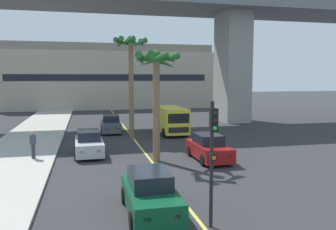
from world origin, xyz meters
TOP-DOWN VIEW (x-y plane):
  - lane_stripe_center at (0.00, 24.00)m, footprint 0.14×56.00m
  - bridge_overpass at (1.13, 34.95)m, footprint 70.99×8.00m
  - pier_building_backdrop at (0.00, 55.82)m, footprint 33.56×8.04m
  - car_queue_front at (-3.58, 20.88)m, footprint 1.92×4.14m
  - car_queue_second at (3.43, 17.84)m, footprint 1.85×4.11m
  - car_queue_third at (-1.50, 10.51)m, footprint 1.85×4.11m
  - car_queue_fourth at (-1.54, 29.83)m, footprint 1.95×4.16m
  - delivery_van at (3.53, 27.75)m, footprint 2.20×5.27m
  - traffic_light_median_near at (0.23, 8.77)m, footprint 0.24×0.37m
  - palm_tree_near_median at (0.30, 18.26)m, footprint 2.76×2.84m
  - palm_tree_mid_median at (-0.14, 26.17)m, footprint 2.75×2.84m
  - pedestrian_mid_block at (-6.82, 19.98)m, footprint 0.34×0.22m

SIDE VIEW (x-z plane):
  - lane_stripe_center at x=0.00m, z-range 0.00..0.01m
  - car_queue_front at x=-3.58m, z-range -0.06..1.50m
  - car_queue_second at x=3.43m, z-range -0.06..1.50m
  - car_queue_third at x=-1.50m, z-range -0.06..1.50m
  - car_queue_fourth at x=-1.54m, z-range -0.06..1.50m
  - pedestrian_mid_block at x=-6.82m, z-range 0.19..1.81m
  - delivery_van at x=3.53m, z-range 0.11..2.47m
  - traffic_light_median_near at x=0.23m, z-range 0.61..4.81m
  - pier_building_backdrop at x=0.00m, z-range -0.06..10.12m
  - palm_tree_near_median at x=0.30m, z-range 1.87..8.39m
  - palm_tree_mid_median at x=-0.14m, z-range 2.29..10.52m
  - bridge_overpass at x=1.13m, z-range 4.65..20.94m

